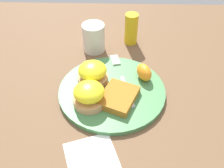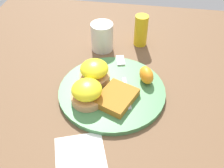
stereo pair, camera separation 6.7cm
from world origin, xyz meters
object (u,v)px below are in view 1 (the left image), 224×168
at_px(hashbrown_patty, 118,97).
at_px(orange_wedge, 144,72).
at_px(fork, 121,75).
at_px(sandwich_benedict_right, 89,95).
at_px(sandwich_benedict_left, 93,73).
at_px(condiment_bottle, 131,29).
at_px(cup, 94,37).

distance_m(hashbrown_patty, orange_wedge, 0.11).
xyz_separation_m(hashbrown_patty, fork, (0.10, -0.01, -0.01)).
bearing_deg(sandwich_benedict_right, sandwich_benedict_left, -1.11).
xyz_separation_m(sandwich_benedict_right, condiment_bottle, (0.31, -0.11, 0.01)).
relative_size(sandwich_benedict_right, hashbrown_patty, 0.82).
distance_m(hashbrown_patty, cup, 0.26).
xyz_separation_m(hashbrown_patty, orange_wedge, (0.09, -0.07, 0.01)).
bearing_deg(sandwich_benedict_right, fork, -36.28).
height_order(fork, condiment_bottle, condiment_bottle).
distance_m(sandwich_benedict_left, cup, 0.18).
height_order(orange_wedge, cup, cup).
distance_m(sandwich_benedict_left, sandwich_benedict_right, 0.08).
height_order(sandwich_benedict_left, hashbrown_patty, sandwich_benedict_left).
relative_size(sandwich_benedict_right, orange_wedge, 1.43).
relative_size(hashbrown_patty, condiment_bottle, 0.98).
bearing_deg(cup, sandwich_benedict_right, -177.99).
relative_size(sandwich_benedict_left, fork, 0.38).
bearing_deg(condiment_bottle, cup, 110.40).
bearing_deg(sandwich_benedict_left, hashbrown_patty, -134.29).
bearing_deg(orange_wedge, fork, 82.55).
distance_m(fork, condiment_bottle, 0.20).
xyz_separation_m(orange_wedge, condiment_bottle, (0.20, 0.03, 0.02)).
relative_size(hashbrown_patty, fork, 0.47).
bearing_deg(fork, hashbrown_patty, 176.19).
xyz_separation_m(sandwich_benedict_right, cup, (0.26, 0.01, 0.00)).
relative_size(sandwich_benedict_left, cup, 0.83).
relative_size(sandwich_benedict_left, condiment_bottle, 0.80).
distance_m(sandwich_benedict_right, condiment_bottle, 0.33).
bearing_deg(fork, orange_wedge, -97.45).
height_order(hashbrown_patty, condiment_bottle, condiment_bottle).
distance_m(hashbrown_patty, condiment_bottle, 0.30).
relative_size(sandwich_benedict_left, hashbrown_patty, 0.82).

